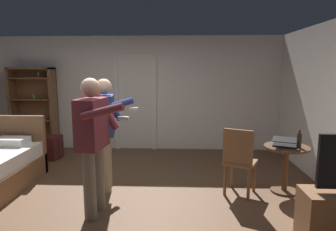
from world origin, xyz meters
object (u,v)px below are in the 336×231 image
Objects in this scene: person_striped_shirt at (106,126)px; suitcase_small at (47,147)px; bookshelf at (34,106)px; side_table at (286,161)px; bottle_on_table at (299,140)px; wooden_chair at (239,159)px; laptop at (285,143)px; suitcase_dark at (48,147)px; person_blue_shirt at (93,137)px.

suitcase_small is (-1.63, 1.54, -0.75)m from person_striped_shirt.
person_striped_shirt is at bearing -52.08° from suitcase_small.
bookshelf is 1.12m from suitcase_small.
side_table is 2.69× the size of bottle_on_table.
wooden_chair is (-0.85, -0.07, -0.27)m from bottle_on_table.
laptop is (4.77, -2.20, -0.24)m from bookshelf.
bottle_on_table is at bearing -1.83° from person_striped_shirt.
person_striped_shirt is at bearing -44.89° from bookshelf.
bookshelf reaches higher than wooden_chair.
bottle_on_table is 0.89m from wooden_chair.
side_table is 0.29m from laptop.
wooden_chair is at bearing -34.01° from suitcase_small.
person_striped_shirt reaches higher than laptop.
bottle_on_table is 4.67m from suitcase_dark.
bookshelf is 1.10× the size of person_striped_shirt.
wooden_chair is 2.06m from person_blue_shirt.
bottle_on_table reaches higher than laptop.
suitcase_dark is at bearing -49.65° from bookshelf.
laptop is 0.20m from bottle_on_table.
side_table is at bearing -28.53° from suitcase_small.
bookshelf is 7.09× the size of bottle_on_table.
person_blue_shirt is at bearing -161.26° from wooden_chair.
person_striped_shirt is at bearing 93.45° from person_blue_shirt.
bookshelf is at bearing 150.73° from wooden_chair.
wooden_chair is at bearing -168.41° from side_table.
laptop is at bearing -11.85° from suitcase_dark.
side_table is at bearing -24.11° from bookshelf.
laptop reaches higher than suitcase_dark.
suitcase_small is at bearing 159.51° from laptop.
person_striped_shirt is at bearing 179.79° from side_table.
wooden_chair is at bearing 18.74° from person_blue_shirt.
bookshelf is 5.30m from side_table.
side_table is 1.48× the size of suitcase_dark.
bottle_on_table is 4.75m from suitcase_small.
suitcase_dark reaches higher than suitcase_small.
bookshelf is 3.89× the size of suitcase_dark.
laptop is at bearing -29.20° from suitcase_small.
laptop is 4.48m from suitcase_dark.
wooden_chair is (4.11, -2.30, -0.45)m from bookshelf.
laptop is 1.64× the size of bottle_on_table.
bookshelf is at bearing 155.72° from bottle_on_table.
bottle_on_table is at bearing 4.42° from wooden_chair.
person_blue_shirt is at bearing -53.23° from bookshelf.
person_striped_shirt reaches higher than bottle_on_table.
bookshelf reaches higher than person_striped_shirt.
person_blue_shirt is 3.00× the size of suitcase_small.
laptop is (-0.05, -0.04, 0.28)m from side_table.
bookshelf reaches higher than bottle_on_table.
person_blue_shirt is at bearing -163.15° from side_table.
side_table is 0.37m from bottle_on_table.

